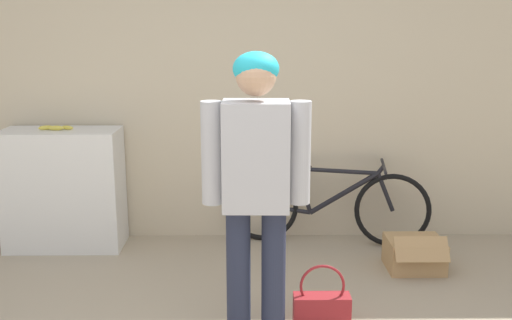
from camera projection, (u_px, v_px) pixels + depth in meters
The scene contains 7 objects.
wall_back at pixel (226, 81), 4.79m from camera, with size 8.00×0.07×2.60m.
side_shelf at pixel (64, 189), 4.71m from camera, with size 0.90×0.41×0.95m.
person at pixel (256, 173), 3.19m from camera, with size 0.58×0.26×1.61m.
bicycle at pixel (326, 204), 4.81m from camera, with size 1.64×0.46×0.67m.
banana at pixel (56, 128), 4.59m from camera, with size 0.28×0.08×0.04m.
handbag at pixel (322, 309), 3.48m from camera, with size 0.33×0.12×0.40m.
cardboard_box at pixel (414, 254), 4.35m from camera, with size 0.40×0.40×0.29m.
Camera 1 is at (0.18, -2.33, 1.75)m, focal length 42.00 mm.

